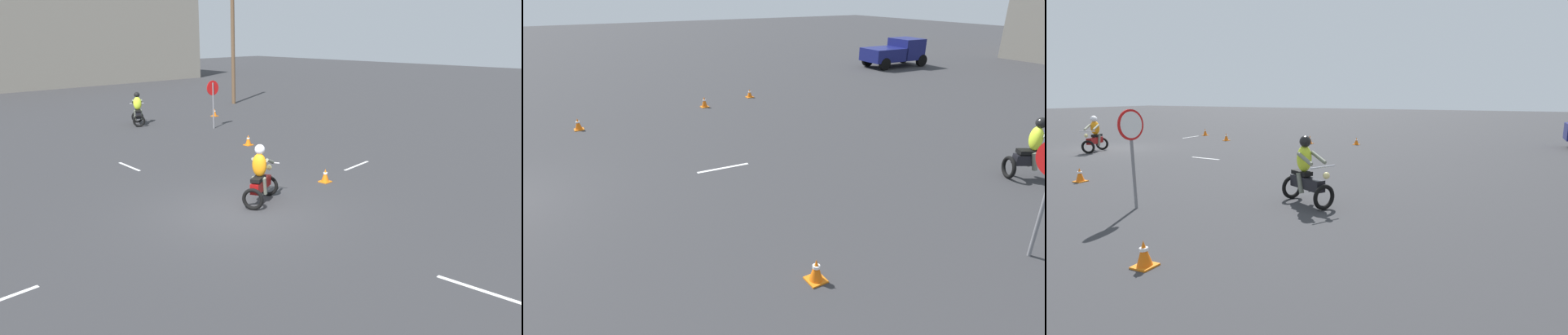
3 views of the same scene
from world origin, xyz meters
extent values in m
plane|color=#333335|center=(0.00, 0.00, 0.00)|extent=(120.00, 120.00, 0.00)
torus|color=black|center=(1.50, 0.43, 0.30)|extent=(0.35, 0.58, 0.60)
torus|color=black|center=(0.33, -0.14, 0.30)|extent=(0.35, 0.58, 0.60)
cube|color=maroon|center=(0.91, 0.14, 0.52)|extent=(1.09, 0.70, 0.28)
cube|color=black|center=(0.71, 0.05, 0.74)|extent=(0.62, 0.48, 0.10)
cylinder|color=silver|center=(1.45, 0.41, 1.00)|extent=(0.34, 0.64, 0.04)
sphere|color=#F2E08C|center=(1.57, 0.47, 0.82)|extent=(0.21, 0.21, 0.16)
ellipsoid|color=orange|center=(0.80, 0.09, 1.10)|extent=(0.43, 0.48, 0.64)
cylinder|color=slate|center=(1.16, 0.04, 1.15)|extent=(0.53, 0.32, 0.27)
cylinder|color=slate|center=(0.99, 0.40, 1.15)|extent=(0.53, 0.32, 0.27)
cylinder|color=slate|center=(0.88, -0.02, 0.52)|extent=(0.27, 0.22, 0.51)
cylinder|color=slate|center=(0.76, 0.23, 0.52)|extent=(0.27, 0.22, 0.51)
sphere|color=silver|center=(0.84, 0.11, 1.52)|extent=(0.37, 0.37, 0.28)
torus|color=black|center=(5.36, 13.55, 0.30)|extent=(0.57, 0.37, 0.60)
torus|color=black|center=(4.74, 12.41, 0.30)|extent=(0.57, 0.37, 0.60)
cube|color=black|center=(5.05, 12.98, 0.52)|extent=(0.74, 1.08, 0.28)
cube|color=black|center=(4.94, 12.79, 0.74)|extent=(0.50, 0.62, 0.10)
cylinder|color=silver|center=(5.33, 13.51, 1.00)|extent=(0.63, 0.37, 0.04)
sphere|color=#F2E08C|center=(5.40, 13.62, 0.82)|extent=(0.22, 0.22, 0.16)
ellipsoid|color=#D8F233|center=(4.99, 12.87, 1.10)|extent=(0.49, 0.44, 0.64)
cylinder|color=slate|center=(5.31, 13.04, 1.15)|extent=(0.34, 0.52, 0.27)
cylinder|color=slate|center=(4.96, 13.23, 1.15)|extent=(0.34, 0.52, 0.27)
cylinder|color=slate|center=(5.12, 12.82, 0.52)|extent=(0.22, 0.27, 0.51)
cylinder|color=slate|center=(4.88, 12.96, 0.52)|extent=(0.22, 0.27, 0.51)
sphere|color=black|center=(5.01, 12.91, 1.52)|extent=(0.38, 0.38, 0.28)
cylinder|color=slate|center=(7.09, 9.52, 1.10)|extent=(0.07, 0.07, 2.20)
cylinder|color=red|center=(7.09, 9.54, 1.95)|extent=(0.70, 0.03, 0.70)
cylinder|color=white|center=(7.09, 9.55, 1.95)|extent=(0.60, 0.01, 0.60)
cube|color=orange|center=(5.68, 5.63, 0.01)|extent=(0.32, 0.32, 0.03)
cone|color=orange|center=(5.68, 5.63, 0.23)|extent=(0.24, 0.24, 0.40)
cylinder|color=white|center=(5.68, 5.63, 0.29)|extent=(0.13, 0.13, 0.05)
cube|color=orange|center=(3.72, 0.10, 0.01)|extent=(0.32, 0.32, 0.03)
cone|color=orange|center=(3.72, 0.10, 0.23)|extent=(0.24, 0.24, 0.40)
cylinder|color=white|center=(3.72, 0.10, 0.29)|extent=(0.13, 0.13, 0.05)
cube|color=orange|center=(9.44, 12.27, 0.01)|extent=(0.32, 0.32, 0.03)
cone|color=orange|center=(9.44, 12.27, 0.23)|extent=(0.24, 0.24, 0.40)
cylinder|color=white|center=(9.44, 12.27, 0.29)|extent=(0.13, 0.13, 0.05)
cube|color=silver|center=(6.08, 0.54, 0.00)|extent=(1.62, 0.25, 0.01)
cube|color=silver|center=(0.37, 6.09, 0.00)|extent=(0.19, 1.49, 0.01)
cube|color=silver|center=(0.27, -6.15, 0.00)|extent=(0.18, 1.58, 0.01)
cylinder|color=brown|center=(13.60, 15.28, 3.62)|extent=(0.24, 0.24, 7.24)
cube|color=gray|center=(7.64, 36.65, 4.21)|extent=(32.54, 10.02, 8.42)
camera|label=1|loc=(-8.51, -9.24, 4.59)|focal=35.00mm
camera|label=2|loc=(10.29, 2.35, 4.57)|focal=28.00mm
camera|label=3|loc=(13.71, 17.04, 2.62)|focal=28.00mm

